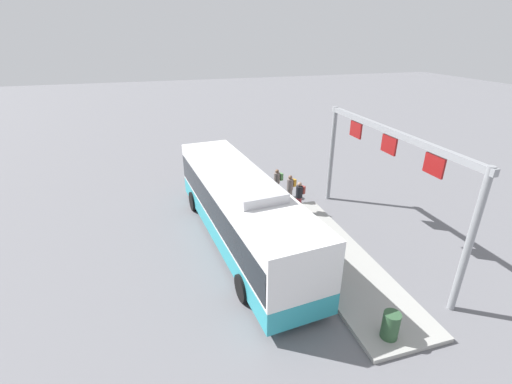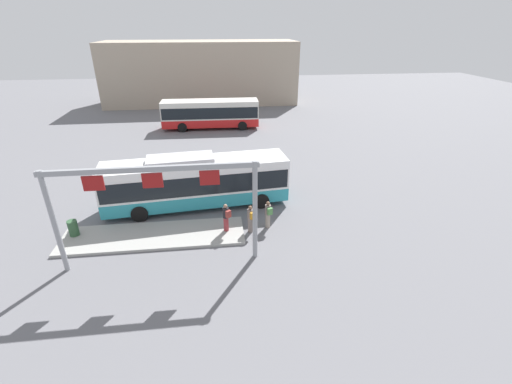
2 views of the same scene
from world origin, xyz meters
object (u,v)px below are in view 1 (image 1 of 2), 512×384
(person_waiting_mid, at_px, (299,196))
(trash_bin, at_px, (391,325))
(person_boarding, at_px, (290,189))
(person_waiting_near, at_px, (277,182))
(bus_main, at_px, (240,206))

(person_waiting_mid, distance_m, trash_bin, 8.44)
(trash_bin, bearing_deg, person_waiting_mid, -3.85)
(person_boarding, xyz_separation_m, person_waiting_near, (1.05, 0.38, 0.00))
(person_waiting_mid, bearing_deg, trash_bin, 54.21)
(person_boarding, relative_size, person_waiting_mid, 1.00)
(person_boarding, height_order, trash_bin, person_boarding)
(bus_main, height_order, person_waiting_mid, bus_main)
(bus_main, xyz_separation_m, person_waiting_near, (4.12, -3.21, -0.92))
(bus_main, xyz_separation_m, person_boarding, (3.07, -3.58, -0.92))
(bus_main, bearing_deg, person_waiting_near, -43.60)
(bus_main, bearing_deg, trash_bin, -161.89)
(bus_main, height_order, person_boarding, bus_main)
(person_boarding, relative_size, person_waiting_near, 1.00)
(bus_main, relative_size, trash_bin, 13.01)
(bus_main, distance_m, person_boarding, 4.81)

